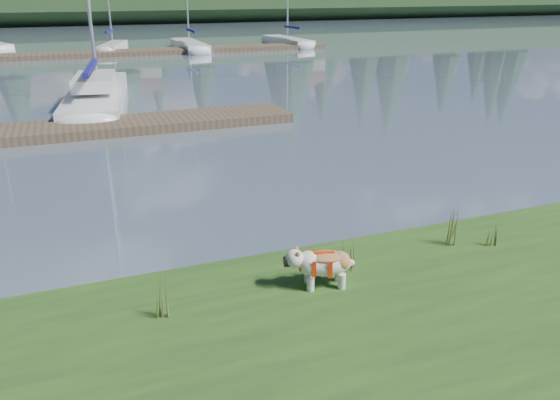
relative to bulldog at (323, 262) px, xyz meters
name	(u,v)px	position (x,y,z in m)	size (l,w,h in m)	color
ground	(114,56)	(-0.09, 32.74, -0.72)	(200.00, 200.00, 0.00)	slate
ridge	(83,1)	(-0.09, 75.74, 1.78)	(200.00, 20.00, 5.00)	black
bulldog	(323,262)	(0.00, 0.00, 0.00)	(1.00, 0.53, 0.59)	silver
sailboat_main	(98,90)	(-1.99, 17.21, -0.30)	(3.25, 10.16, 14.25)	silver
dock_near	(39,132)	(-4.09, 11.74, -0.57)	(16.00, 2.00, 0.30)	#4C3D2C
dock_far	(144,52)	(1.91, 32.74, -0.57)	(26.00, 2.20, 0.30)	#4C3D2C
sailboat_bg_2	(114,46)	(0.26, 35.83, -0.38)	(2.71, 5.73, 8.76)	silver
sailboat_bg_3	(187,44)	(5.40, 35.18, -0.39)	(1.55, 7.71, 11.36)	silver
sailboat_bg_4	(284,40)	(13.18, 35.58, -0.39)	(2.04, 7.39, 10.83)	silver
weed_0	(317,263)	(0.03, 0.24, -0.14)	(0.17, 0.14, 0.54)	#475B23
weed_1	(349,258)	(0.58, 0.30, -0.18)	(0.17, 0.14, 0.45)	#475B23
weed_2	(453,228)	(2.58, 0.47, -0.08)	(0.17, 0.14, 0.68)	#475B23
weed_3	(160,300)	(-2.29, 0.00, -0.11)	(0.17, 0.14, 0.62)	#475B23
weed_4	(490,235)	(3.14, 0.24, -0.20)	(0.17, 0.14, 0.41)	#475B23
mud_lip	(287,268)	(-0.09, 1.14, -0.65)	(60.00, 0.50, 0.14)	#33281C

